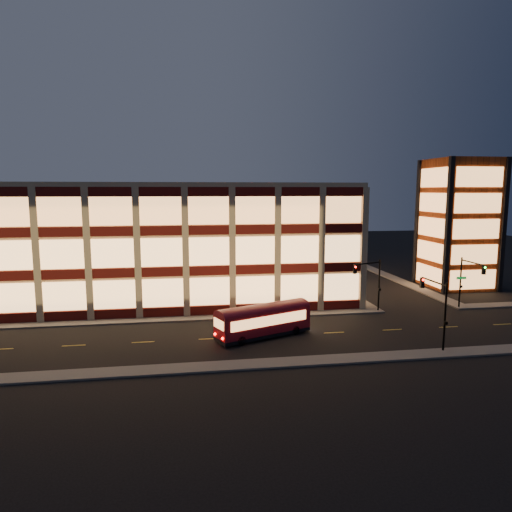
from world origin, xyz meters
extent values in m
plane|color=black|center=(0.00, 0.00, 0.00)|extent=(200.00, 200.00, 0.00)
cube|color=#514F4C|center=(-3.00, 1.00, 0.07)|extent=(54.00, 2.00, 0.15)
cube|color=#514F4C|center=(23.00, 17.00, 0.07)|extent=(2.00, 30.00, 0.15)
cube|color=#514F4C|center=(40.00, 1.00, 0.07)|extent=(14.00, 2.00, 0.15)
cube|color=#514F4C|center=(34.00, 17.00, 0.07)|extent=(2.00, 30.00, 0.15)
cube|color=#514F4C|center=(0.00, -13.00, 0.07)|extent=(100.00, 2.00, 0.15)
cube|color=tan|center=(-3.00, 17.00, 7.00)|extent=(50.00, 30.00, 14.00)
cube|color=tan|center=(-3.00, 17.00, 14.25)|extent=(50.40, 30.40, 0.50)
cube|color=#470C0A|center=(-3.00, 1.88, 0.65)|extent=(50.10, 0.25, 1.00)
cube|color=#FFB56B|center=(-3.00, 1.90, 2.75)|extent=(49.00, 0.20, 3.00)
cube|color=#470C0A|center=(22.12, 17.00, 0.65)|extent=(0.25, 30.10, 1.00)
cube|color=#FFB56B|center=(22.10, 17.00, 2.75)|extent=(0.20, 29.00, 3.00)
cube|color=#470C0A|center=(-3.00, 1.88, 5.05)|extent=(50.10, 0.25, 1.00)
cube|color=#FFB56B|center=(-3.00, 1.90, 7.15)|extent=(49.00, 0.20, 3.00)
cube|color=#470C0A|center=(22.12, 17.00, 5.05)|extent=(0.25, 30.10, 1.00)
cube|color=#FFB56B|center=(22.10, 17.00, 7.15)|extent=(0.20, 29.00, 3.00)
cube|color=#470C0A|center=(-3.00, 1.88, 9.45)|extent=(50.10, 0.25, 1.00)
cube|color=#FFB56B|center=(-3.00, 1.90, 11.55)|extent=(49.00, 0.20, 3.00)
cube|color=#470C0A|center=(22.12, 17.00, 9.45)|extent=(0.25, 30.10, 1.00)
cube|color=#FFB56B|center=(22.10, 17.00, 11.55)|extent=(0.20, 29.00, 3.00)
cube|color=#8C3814|center=(40.00, 12.00, 9.00)|extent=(8.00, 8.00, 18.00)
cube|color=black|center=(36.00, 8.00, 9.00)|extent=(0.60, 0.60, 18.00)
cube|color=black|center=(44.00, 8.00, 9.00)|extent=(0.60, 0.60, 18.00)
cube|color=black|center=(36.00, 16.00, 9.00)|extent=(0.60, 0.60, 18.00)
cube|color=black|center=(44.00, 16.00, 9.00)|extent=(0.60, 0.60, 18.00)
cube|color=#F09B54|center=(40.00, 7.92, 1.80)|extent=(6.60, 0.16, 2.60)
cube|color=#F09B54|center=(35.92, 12.00, 1.80)|extent=(0.16, 6.60, 2.60)
cube|color=#F09B54|center=(40.00, 7.92, 5.20)|extent=(6.60, 0.16, 2.60)
cube|color=#F09B54|center=(35.92, 12.00, 5.20)|extent=(0.16, 6.60, 2.60)
cube|color=#F09B54|center=(40.00, 7.92, 8.60)|extent=(6.60, 0.16, 2.60)
cube|color=#F09B54|center=(35.92, 12.00, 8.60)|extent=(0.16, 6.60, 2.60)
cube|color=#F09B54|center=(40.00, 7.92, 12.00)|extent=(6.60, 0.16, 2.60)
cube|color=#F09B54|center=(35.92, 12.00, 12.00)|extent=(0.16, 6.60, 2.60)
cube|color=#F09B54|center=(40.00, 7.92, 15.40)|extent=(6.60, 0.16, 2.60)
cube|color=#F09B54|center=(35.92, 12.00, 15.40)|extent=(0.16, 6.60, 2.60)
cylinder|color=black|center=(23.50, 0.80, 3.00)|extent=(0.18, 0.18, 6.00)
cylinder|color=black|center=(21.75, 0.05, 5.70)|extent=(3.56, 1.63, 0.14)
cube|color=black|center=(20.00, -0.70, 5.20)|extent=(0.32, 0.32, 0.95)
sphere|color=#FF0C05|center=(20.00, -0.88, 5.50)|extent=(0.20, 0.20, 0.20)
cube|color=black|center=(23.50, 0.60, 2.60)|extent=(0.25, 0.18, 0.28)
cylinder|color=black|center=(33.50, 0.80, 3.00)|extent=(0.18, 0.18, 6.00)
cylinder|color=black|center=(33.50, -1.20, 5.70)|extent=(0.14, 4.00, 0.14)
cube|color=black|center=(33.50, -3.20, 5.20)|extent=(0.32, 0.32, 0.95)
sphere|color=#0CFF26|center=(33.50, -3.38, 5.50)|extent=(0.20, 0.20, 0.20)
cube|color=black|center=(33.50, 0.60, 2.60)|extent=(0.25, 0.18, 0.28)
cube|color=#0C7226|center=(33.50, 0.65, 3.60)|extent=(1.20, 0.06, 0.28)
cylinder|color=black|center=(23.50, -12.50, 3.00)|extent=(0.18, 0.18, 6.00)
cylinder|color=black|center=(23.50, -10.50, 5.70)|extent=(0.14, 4.00, 0.14)
cube|color=black|center=(23.50, -8.50, 5.20)|extent=(0.32, 0.32, 0.95)
sphere|color=#FF0C05|center=(23.50, -8.68, 5.50)|extent=(0.20, 0.20, 0.20)
cube|color=black|center=(23.50, -12.70, 2.60)|extent=(0.25, 0.18, 0.28)
cube|color=maroon|center=(9.04, -6.12, 1.57)|extent=(9.45, 5.67, 2.13)
cube|color=black|center=(9.04, -6.12, 0.32)|extent=(9.45, 5.67, 0.32)
cylinder|color=black|center=(6.69, -8.19, 0.42)|extent=(0.88, 0.57, 0.83)
cylinder|color=black|center=(5.92, -6.31, 0.42)|extent=(0.88, 0.57, 0.83)
cylinder|color=black|center=(12.17, -5.93, 0.42)|extent=(0.88, 0.57, 0.83)
cylinder|color=black|center=(11.40, -4.05, 0.42)|extent=(0.88, 0.57, 0.83)
cube|color=#F09B54|center=(9.50, -7.22, 1.85)|extent=(7.56, 3.17, 0.93)
cube|color=#F09B54|center=(8.59, -5.02, 1.85)|extent=(7.56, 3.17, 0.93)
camera|label=1|loc=(1.97, -46.88, 13.61)|focal=32.00mm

